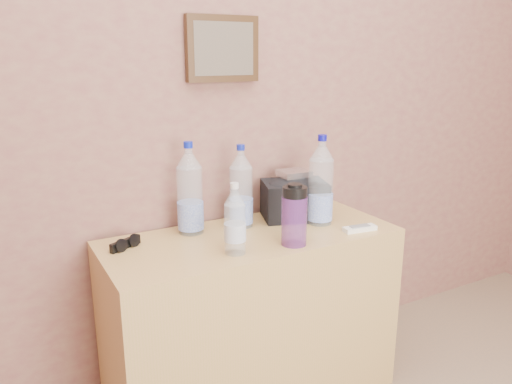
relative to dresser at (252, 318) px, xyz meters
The scene contains 11 objects.
picture_frame 1.07m from the dresser, 90.00° to the left, with size 0.30×0.03×0.25m, color #382311, non-canonical shape.
dresser is the anchor object (origin of this frame).
pet_large_b 0.57m from the dresser, 143.22° to the left, with size 0.10×0.10×0.36m.
pet_large_c 0.51m from the dresser, 82.90° to the left, with size 0.09×0.09×0.33m.
pet_large_d 0.60m from the dresser, ahead, with size 0.10×0.10×0.37m.
pet_small 0.50m from the dresser, 136.58° to the right, with size 0.07×0.07×0.25m.
nalgene_bottle 0.50m from the dresser, 60.71° to the right, with size 0.09×0.09×0.23m.
sunglasses 0.60m from the dresser, 167.51° to the left, with size 0.13×0.05×0.03m, color black, non-canonical shape.
ac_remote 0.56m from the dresser, 22.48° to the right, with size 0.14×0.04×0.02m, color silver.
toiletry_bag 0.52m from the dresser, 21.30° to the left, with size 0.26×0.19×0.18m, color #232428, non-canonical shape.
foil_packet 0.62m from the dresser, 23.39° to the left, with size 0.12×0.10×0.03m, color silver.
Camera 1 is at (-0.89, 0.16, 1.38)m, focal length 35.00 mm.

